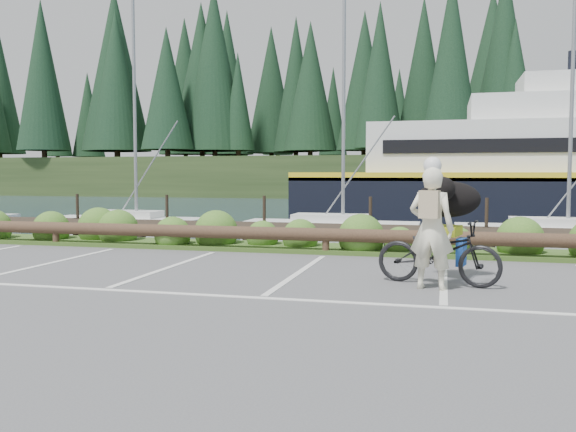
% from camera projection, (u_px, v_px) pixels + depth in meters
% --- Properties ---
extents(ground, '(72.00, 72.00, 0.00)m').
position_uv_depth(ground, '(269.00, 293.00, 9.35)').
color(ground, '#4D4D4F').
extents(harbor_backdrop, '(170.00, 160.00, 30.00)m').
position_uv_depth(harbor_backdrop, '(429.00, 187.00, 84.99)').
color(harbor_backdrop, '#1B2C41').
rests_on(harbor_backdrop, ground).
extents(vegetation_strip, '(34.00, 1.60, 0.10)m').
position_uv_depth(vegetation_strip, '(331.00, 249.00, 14.46)').
color(vegetation_strip, '#3D5B21').
rests_on(vegetation_strip, ground).
extents(log_rail, '(32.00, 0.30, 0.60)m').
position_uv_depth(log_rail, '(326.00, 255.00, 13.79)').
color(log_rail, '#443021').
rests_on(log_rail, ground).
extents(bicycle, '(2.16, 1.16, 1.08)m').
position_uv_depth(bicycle, '(438.00, 252.00, 10.04)').
color(bicycle, black).
rests_on(bicycle, ground).
extents(cyclist, '(0.79, 0.61, 1.94)m').
position_uv_depth(cyclist, '(431.00, 229.00, 9.58)').
color(cyclist, '#F3EECD').
rests_on(cyclist, ground).
extents(dog, '(0.76, 1.18, 0.63)m').
position_uv_depth(dog, '(448.00, 199.00, 10.56)').
color(dog, black).
rests_on(dog, bicycle).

